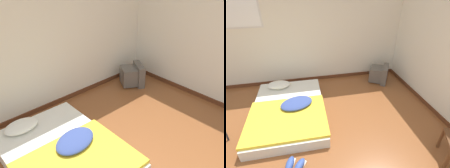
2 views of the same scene
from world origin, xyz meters
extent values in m
cube|color=silver|center=(0.00, 2.76, 1.30)|extent=(7.61, 0.06, 2.60)
cube|color=#562D19|center=(0.00, 2.72, 0.04)|extent=(7.61, 0.02, 0.09)
cube|color=silver|center=(-0.36, 1.39, 0.10)|extent=(1.43, 2.03, 0.20)
ellipsoid|color=silver|center=(-0.59, 2.18, 0.27)|extent=(0.53, 0.35, 0.14)
cube|color=yellow|center=(-0.36, 1.01, 0.22)|extent=(1.44, 1.19, 0.05)
ellipsoid|color=#384C93|center=(-0.19, 1.34, 0.29)|extent=(0.73, 0.60, 0.11)
cube|color=#56514C|center=(1.92, 2.32, 0.21)|extent=(0.48, 0.51, 0.37)
cube|color=#56514C|center=(2.12, 2.20, 0.23)|extent=(0.37, 0.49, 0.46)
cube|color=#283342|center=(2.18, 2.16, 0.24)|extent=(0.21, 0.35, 0.33)
camera|label=1|loc=(-1.63, -0.98, 2.67)|focal=40.00mm
camera|label=2|loc=(0.03, -1.55, 2.41)|focal=28.00mm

